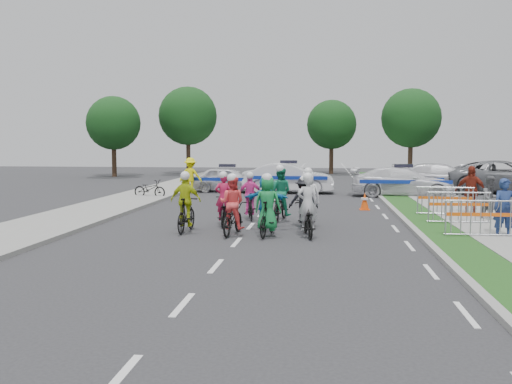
# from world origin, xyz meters

# --- Properties ---
(ground) EXTENTS (90.00, 90.00, 0.00)m
(ground) POSITION_xyz_m (0.00, 0.00, 0.00)
(ground) COLOR #28282B
(ground) RESTS_ON ground
(curb_right) EXTENTS (0.20, 60.00, 0.12)m
(curb_right) POSITION_xyz_m (5.10, 5.00, 0.06)
(curb_right) COLOR gray
(curb_right) RESTS_ON ground
(grass_strip) EXTENTS (1.20, 60.00, 0.11)m
(grass_strip) POSITION_xyz_m (5.80, 5.00, 0.06)
(grass_strip) COLOR #214516
(grass_strip) RESTS_ON ground
(sidewalk_right) EXTENTS (2.40, 60.00, 0.13)m
(sidewalk_right) POSITION_xyz_m (7.60, 5.00, 0.07)
(sidewalk_right) COLOR gray
(sidewalk_right) RESTS_ON ground
(sidewalk_left) EXTENTS (3.00, 60.00, 0.13)m
(sidewalk_left) POSITION_xyz_m (-6.50, 5.00, 0.07)
(sidewalk_left) COLOR gray
(sidewalk_left) RESTS_ON ground
(rider_0) EXTENTS (0.90, 1.90, 1.86)m
(rider_0) POSITION_xyz_m (1.89, 1.21, 0.62)
(rider_0) COLOR black
(rider_0) RESTS_ON ground
(rider_1) EXTENTS (0.83, 1.80, 1.84)m
(rider_1) POSITION_xyz_m (0.74, 1.12, 0.72)
(rider_1) COLOR black
(rider_1) RESTS_ON ground
(rider_2) EXTENTS (0.84, 1.85, 1.82)m
(rider_2) POSITION_xyz_m (-0.32, 1.26, 0.68)
(rider_2) COLOR black
(rider_2) RESTS_ON ground
(rider_3) EXTENTS (0.95, 1.79, 1.86)m
(rider_3) POSITION_xyz_m (-1.79, 1.59, 0.71)
(rider_3) COLOR black
(rider_3) RESTS_ON ground
(rider_4) EXTENTS (0.97, 1.69, 1.68)m
(rider_4) POSITION_xyz_m (1.72, 2.81, 0.66)
(rider_4) COLOR black
(rider_4) RESTS_ON ground
(rider_5) EXTENTS (1.41, 1.68, 1.75)m
(rider_5) POSITION_xyz_m (0.54, 2.55, 0.74)
(rider_5) COLOR black
(rider_5) RESTS_ON ground
(rider_6) EXTENTS (0.77, 1.80, 1.79)m
(rider_6) POSITION_xyz_m (-0.88, 3.05, 0.59)
(rider_6) COLOR black
(rider_6) RESTS_ON ground
(rider_7) EXTENTS (0.88, 1.87, 1.90)m
(rider_7) POSITION_xyz_m (1.84, 3.42, 0.74)
(rider_7) COLOR black
(rider_7) RESTS_ON ground
(rider_8) EXTENTS (0.92, 1.98, 1.95)m
(rider_8) POSITION_xyz_m (0.85, 4.43, 0.72)
(rider_8) COLOR black
(rider_8) RESTS_ON ground
(rider_9) EXTENTS (0.90, 1.67, 1.69)m
(rider_9) POSITION_xyz_m (-0.21, 4.58, 0.66)
(rider_9) COLOR black
(rider_9) RESTS_ON ground
(police_car_0) EXTENTS (4.04, 1.68, 1.37)m
(police_car_0) POSITION_xyz_m (-2.88, 15.57, 0.68)
(police_car_0) COLOR silver
(police_car_0) RESTS_ON ground
(police_car_1) EXTENTS (4.85, 1.76, 1.59)m
(police_car_1) POSITION_xyz_m (0.49, 15.26, 0.80)
(police_car_1) COLOR silver
(police_car_1) RESTS_ON ground
(police_car_2) EXTENTS (5.30, 2.73, 1.47)m
(police_car_2) POSITION_xyz_m (6.28, 13.81, 0.74)
(police_car_2) COLOR silver
(police_car_2) RESTS_ON ground
(civilian_sedan) EXTENTS (5.64, 2.97, 1.56)m
(civilian_sedan) POSITION_xyz_m (8.76, 16.63, 0.78)
(civilian_sedan) COLOR silver
(civilian_sedan) RESTS_ON ground
(civilian_suv) EXTENTS (6.34, 3.08, 1.74)m
(civilian_suv) POSITION_xyz_m (11.95, 16.53, 0.87)
(civilian_suv) COLOR slate
(civilian_suv) RESTS_ON ground
(spectator_0) EXTENTS (0.64, 0.44, 1.71)m
(spectator_0) POSITION_xyz_m (7.41, 1.46, 0.86)
(spectator_0) COLOR navy
(spectator_0) RESTS_ON ground
(spectator_1) EXTENTS (0.93, 0.82, 1.59)m
(spectator_1) POSITION_xyz_m (8.00, 4.90, 0.79)
(spectator_1) COLOR #545458
(spectator_1) RESTS_ON ground
(spectator_2) EXTENTS (1.18, 0.83, 1.86)m
(spectator_2) POSITION_xyz_m (7.70, 6.39, 0.93)
(spectator_2) COLOR maroon
(spectator_2) RESTS_ON ground
(marshal_hiviz) EXTENTS (1.27, 0.78, 1.90)m
(marshal_hiviz) POSITION_xyz_m (-4.70, 14.50, 0.95)
(marshal_hiviz) COLOR yellow
(marshal_hiviz) RESTS_ON ground
(barrier_0) EXTENTS (2.01, 0.53, 1.12)m
(barrier_0) POSITION_xyz_m (6.70, 1.21, 0.56)
(barrier_0) COLOR #A5A8AD
(barrier_0) RESTS_ON ground
(barrier_1) EXTENTS (2.01, 0.54, 1.12)m
(barrier_1) POSITION_xyz_m (6.70, 3.82, 0.56)
(barrier_1) COLOR #A5A8AD
(barrier_1) RESTS_ON ground
(barrier_2) EXTENTS (2.04, 0.67, 1.12)m
(barrier_2) POSITION_xyz_m (6.70, 5.91, 0.56)
(barrier_2) COLOR #A5A8AD
(barrier_2) RESTS_ON ground
(cone_0) EXTENTS (0.40, 0.40, 0.70)m
(cone_0) POSITION_xyz_m (4.00, 7.99, 0.34)
(cone_0) COLOR #F24C0C
(cone_0) RESTS_ON ground
(cone_1) EXTENTS (0.40, 0.40, 0.70)m
(cone_1) POSITION_xyz_m (6.03, 13.31, 0.34)
(cone_1) COLOR #F24C0C
(cone_1) RESTS_ON ground
(parked_bike) EXTENTS (1.79, 0.98, 0.89)m
(parked_bike) POSITION_xyz_m (-6.08, 11.72, 0.45)
(parked_bike) COLOR black
(parked_bike) RESTS_ON ground
(tree_0) EXTENTS (4.20, 4.20, 6.30)m
(tree_0) POSITION_xyz_m (-14.00, 28.00, 4.19)
(tree_0) COLOR #382619
(tree_0) RESTS_ON ground
(tree_1) EXTENTS (4.55, 4.55, 6.82)m
(tree_1) POSITION_xyz_m (9.00, 30.00, 4.54)
(tree_1) COLOR #382619
(tree_1) RESTS_ON ground
(tree_3) EXTENTS (4.90, 4.90, 7.35)m
(tree_3) POSITION_xyz_m (-9.00, 32.00, 4.89)
(tree_3) COLOR #382619
(tree_3) RESTS_ON ground
(tree_4) EXTENTS (4.20, 4.20, 6.30)m
(tree_4) POSITION_xyz_m (3.00, 34.00, 4.19)
(tree_4) COLOR #382619
(tree_4) RESTS_ON ground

